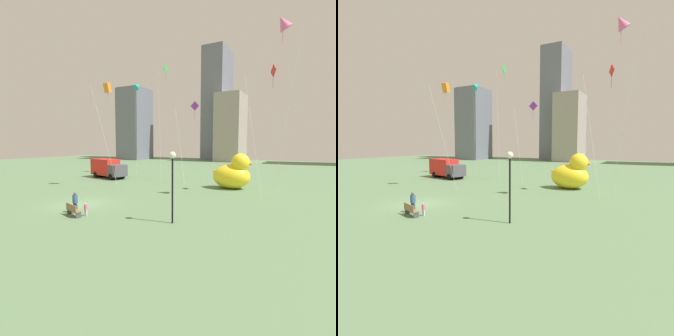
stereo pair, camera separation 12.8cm
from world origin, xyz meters
The scene contains 14 objects.
ground_plane centered at (0.00, 0.00, 0.00)m, with size 140.00×140.00×0.00m, color #5C7E55.
park_bench centered at (2.44, -3.05, 0.48)m, with size 1.71×0.95×0.90m.
person_adult centered at (1.88, -2.31, 0.89)m, with size 0.39×0.39×1.61m.
person_child centered at (3.24, -2.57, 0.53)m, with size 0.23×0.23×0.96m.
giant_inflatable_duck centered at (9.42, 14.18, 1.76)m, with size 4.98×3.20×4.13m.
lamppost centered at (9.56, -1.06, 3.57)m, with size 0.45×0.45×4.74m.
box_truck centered at (-9.74, 14.50, 1.45)m, with size 6.71×3.79×2.85m.
city_skyline centered at (-6.75, 61.92, 13.84)m, with size 80.10×21.40×34.20m.
kite_purple centered at (3.01, 17.46, 9.84)m, with size 3.66×3.11×10.93m.
kite_orange centered at (-3.70, 7.90, 11.58)m, with size 2.70×2.45×12.28m.
kite_pink centered at (14.76, 9.54, 15.59)m, with size 2.54×2.46×16.39m.
kite_teal centered at (-8.79, 21.25, 14.79)m, with size 1.61×1.85×15.60m.
kite_red centered at (13.52, 12.62, 11.88)m, with size 3.25×3.47×13.14m.
kite_green centered at (-1.46, 17.52, 14.85)m, with size 1.35×1.96×16.40m.
Camera 1 is at (17.63, -16.33, 5.30)m, focal length 28.53 mm.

